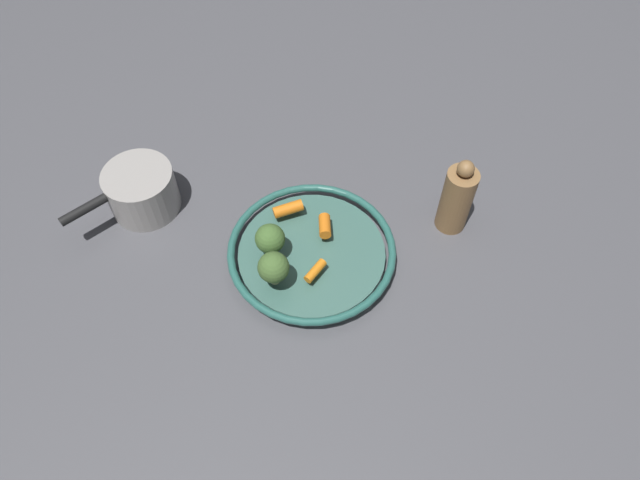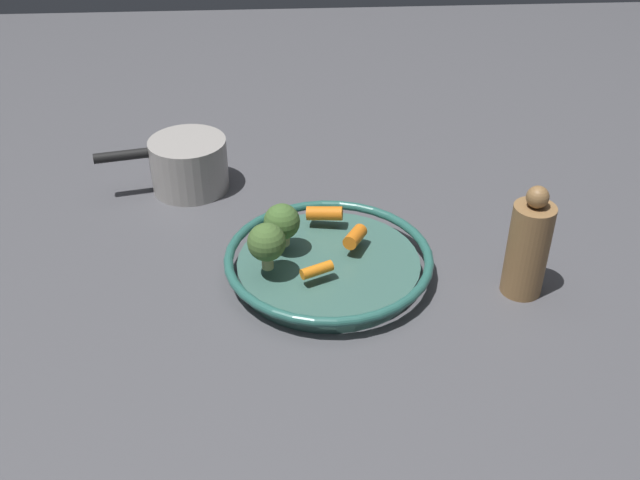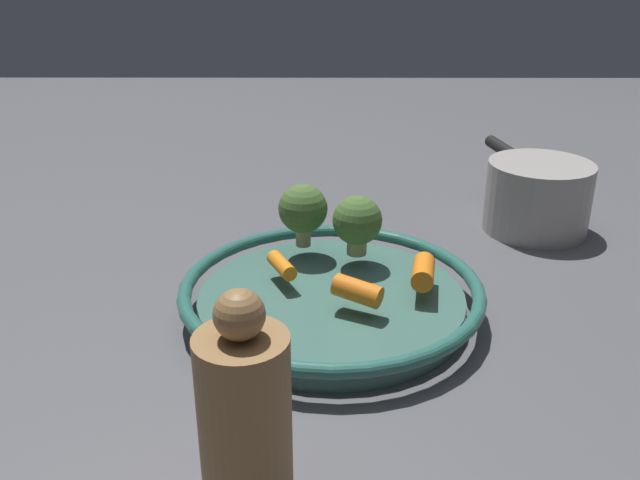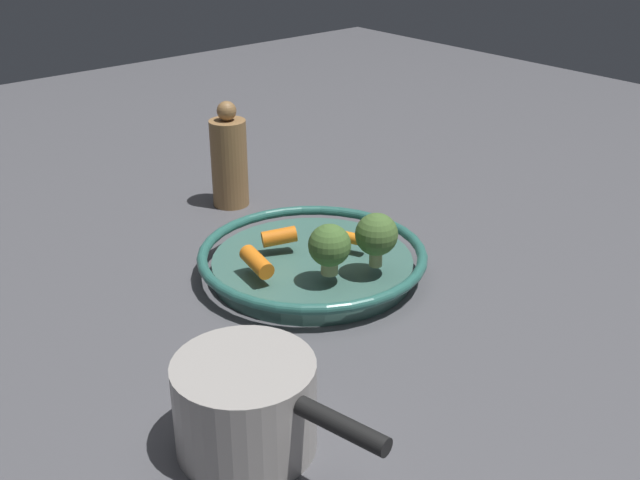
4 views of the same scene
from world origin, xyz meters
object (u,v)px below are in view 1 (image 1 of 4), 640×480
object	(u,v)px
serving_bowl	(312,253)
baby_carrot_left	(325,226)
broccoli_floret_edge	(270,239)
saucepan	(141,191)
pepper_mill	(457,198)
baby_carrot_back	(315,271)
baby_carrot_right	(289,209)
broccoli_floret_small	(274,268)

from	to	relation	value
serving_bowl	baby_carrot_left	xyz separation A→B (m)	(-0.04, -0.02, 0.03)
broccoli_floret_edge	saucepan	xyz separation A→B (m)	(0.15, -0.22, -0.03)
pepper_mill	serving_bowl	bearing A→B (deg)	-11.70
baby_carrot_back	broccoli_floret_edge	xyz separation A→B (m)	(0.04, -0.07, 0.03)
baby_carrot_left	broccoli_floret_edge	distance (m)	0.10
baby_carrot_right	baby_carrot_left	xyz separation A→B (m)	(-0.04, 0.06, -0.00)
baby_carrot_back	serving_bowl	bearing A→B (deg)	-111.80
serving_bowl	baby_carrot_back	xyz separation A→B (m)	(0.02, 0.05, 0.02)
baby_carrot_back	baby_carrot_left	xyz separation A→B (m)	(-0.06, -0.07, 0.00)
saucepan	baby_carrot_back	bearing A→B (deg)	122.64
baby_carrot_right	saucepan	distance (m)	0.26
baby_carrot_back	saucepan	bearing A→B (deg)	-57.36
baby_carrot_back	pepper_mill	world-z (taller)	pepper_mill
baby_carrot_right	baby_carrot_left	size ratio (longest dim) A/B	1.20
baby_carrot_back	baby_carrot_right	world-z (taller)	baby_carrot_right
baby_carrot_back	saucepan	distance (m)	0.35
broccoli_floret_small	pepper_mill	world-z (taller)	pepper_mill
baby_carrot_back	broccoli_floret_small	world-z (taller)	broccoli_floret_small
broccoli_floret_edge	pepper_mill	distance (m)	0.32
serving_bowl	saucepan	xyz separation A→B (m)	(0.21, -0.25, 0.02)
broccoli_floret_edge	broccoli_floret_small	bearing A→B (deg)	69.28
baby_carrot_left	broccoli_floret_edge	xyz separation A→B (m)	(0.10, -0.00, 0.02)
baby_carrot_left	baby_carrot_right	bearing A→B (deg)	-59.38
broccoli_floret_edge	broccoli_floret_small	size ratio (longest dim) A/B	0.93
serving_bowl	pepper_mill	world-z (taller)	pepper_mill
broccoli_floret_edge	pepper_mill	bearing A→B (deg)	166.00
broccoli_floret_small	pepper_mill	bearing A→B (deg)	175.90
baby_carrot_back	broccoli_floret_small	distance (m)	0.07
broccoli_floret_edge	broccoli_floret_small	distance (m)	0.06
serving_bowl	broccoli_floret_small	world-z (taller)	broccoli_floret_small
baby_carrot_right	saucepan	bearing A→B (deg)	-38.17
baby_carrot_right	baby_carrot_left	distance (m)	0.07
baby_carrot_right	broccoli_floret_edge	world-z (taller)	broccoli_floret_edge
broccoli_floret_edge	broccoli_floret_small	world-z (taller)	broccoli_floret_small
broccoli_floret_edge	baby_carrot_left	bearing A→B (deg)	177.74
serving_bowl	baby_carrot_left	distance (m)	0.05
serving_bowl	baby_carrot_right	xyz separation A→B (m)	(-0.00, -0.08, 0.03)
serving_bowl	pepper_mill	size ratio (longest dim) A/B	1.79
baby_carrot_right	saucepan	world-z (taller)	saucepan
broccoli_floret_small	saucepan	xyz separation A→B (m)	(0.13, -0.28, -0.03)
baby_carrot_back	baby_carrot_right	distance (m)	0.13
baby_carrot_left	broccoli_floret_edge	size ratio (longest dim) A/B	0.70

